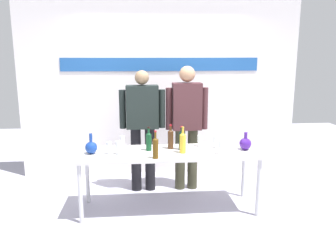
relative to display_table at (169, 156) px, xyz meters
name	(u,v)px	position (x,y,z in m)	size (l,w,h in m)	color
ground_plane	(169,208)	(0.00, 0.00, -0.68)	(10.00, 10.00, 0.00)	#AEABBD
back_wall	(161,80)	(0.00, 1.40, 0.82)	(4.33, 0.11, 3.00)	white
display_table	(169,156)	(0.00, 0.00, 0.00)	(2.18, 0.67, 0.74)	silver
decanter_blue_left	(91,147)	(-0.92, -0.02, 0.14)	(0.14, 0.14, 0.24)	navy
decanter_blue_right	(245,144)	(0.94, -0.02, 0.14)	(0.15, 0.15, 0.22)	#471F91
presenter_left	(143,123)	(-0.31, 0.65, 0.29)	(0.63, 0.22, 1.68)	black
presenter_right	(187,120)	(0.31, 0.65, 0.31)	(0.59, 0.22, 1.74)	#383726
wine_bottle_0	(155,147)	(-0.18, -0.27, 0.19)	(0.07, 0.07, 0.32)	#54370C
wine_bottle_1	(149,141)	(-0.24, 0.06, 0.18)	(0.07, 0.07, 0.29)	#0F4020
wine_bottle_2	(182,139)	(0.16, 0.06, 0.19)	(0.07, 0.07, 0.29)	black
wine_bottle_3	(183,142)	(0.15, -0.08, 0.19)	(0.08, 0.08, 0.32)	gold
wine_bottle_4	(171,138)	(0.03, 0.12, 0.19)	(0.07, 0.07, 0.30)	#452915
wine_glass_left_0	(119,145)	(-0.60, -0.08, 0.17)	(0.07, 0.07, 0.16)	white
wine_glass_left_1	(109,146)	(-0.71, -0.04, 0.16)	(0.06, 0.06, 0.14)	white
wine_glass_left_2	(122,140)	(-0.56, 0.15, 0.18)	(0.06, 0.06, 0.17)	white
wine_glass_right_0	(200,139)	(0.41, 0.18, 0.16)	(0.06, 0.06, 0.15)	white
wine_glass_right_1	(221,145)	(0.59, -0.19, 0.18)	(0.07, 0.07, 0.16)	white
wine_glass_right_2	(216,139)	(0.60, 0.12, 0.17)	(0.07, 0.07, 0.15)	white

